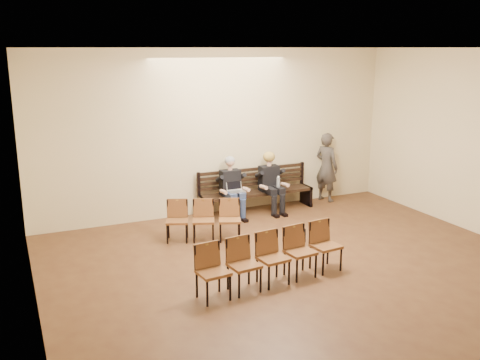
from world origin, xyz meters
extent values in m
plane|color=brown|center=(0.00, 0.00, 0.00)|extent=(10.00, 10.00, 0.00)
cube|color=beige|center=(0.00, 5.00, 1.75)|extent=(8.00, 0.02, 3.50)
cube|color=beige|center=(-4.00, 0.00, 1.75)|extent=(0.02, 10.00, 3.50)
cube|color=white|center=(0.00, 0.00, 3.50)|extent=(8.00, 10.00, 0.02)
cube|color=black|center=(0.73, 4.65, 0.23)|extent=(2.60, 0.90, 0.45)
cube|color=silver|center=(0.12, 4.35, 0.57)|extent=(0.38, 0.31, 0.25)
cylinder|color=silver|center=(1.09, 4.33, 0.58)|extent=(0.08, 0.08, 0.25)
cube|color=black|center=(0.52, 2.63, 0.13)|extent=(0.37, 0.27, 0.26)
imported|color=#39332E|center=(2.58, 4.75, 0.92)|extent=(0.66, 0.79, 1.85)
cube|color=brown|center=(-0.97, 3.41, 0.38)|extent=(1.43, 0.88, 0.77)
cube|color=brown|center=(-0.66, 1.21, 0.40)|extent=(2.50, 0.71, 0.80)
camera|label=1|loc=(-4.21, -5.47, 3.50)|focal=40.00mm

